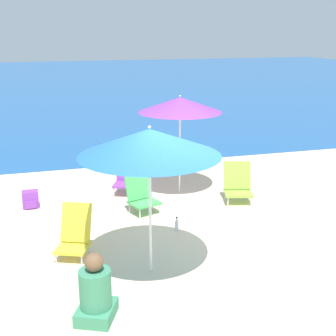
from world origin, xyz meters
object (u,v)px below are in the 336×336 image
Objects in this scene: beach_umbrella_purple at (180,105)px; beach_umbrella_blue at (149,142)px; person_seated_near at (96,293)px; water_bottle at (177,226)px; beach_chair_green at (141,195)px; beach_chair_purple at (125,175)px; beach_chair_yellow at (75,233)px; backpack_purple at (31,199)px; beach_chair_lime at (238,184)px.

beach_umbrella_blue is at bearing -114.23° from beach_umbrella_purple.
water_bottle is (1.61, 2.07, -0.23)m from person_seated_near.
beach_chair_green reaches higher than water_bottle.
beach_umbrella_purple reaches higher than beach_chair_purple.
person_seated_near is at bearing -82.29° from beach_chair_purple.
beach_chair_yellow is 0.90× the size of person_seated_near.
water_bottle is at bearing 77.01° from person_seated_near.
beach_umbrella_blue is 6.32× the size of backpack_purple.
beach_umbrella_blue reaches higher than beach_umbrella_purple.
beach_chair_purple is 0.96× the size of person_seated_near.
backpack_purple is (-0.71, 3.87, -0.17)m from person_seated_near.
water_bottle is at bearing -89.35° from beach_chair_green.
beach_umbrella_purple is 2.65× the size of beach_chair_yellow.
beach_chair_yellow is 2.26m from backpack_purple.
beach_chair_yellow is at bearing -167.78° from water_bottle.
person_seated_near is at bearing -79.65° from backpack_purple.
beach_umbrella_purple is 3.56m from beach_chair_yellow.
beach_chair_purple reaches higher than beach_chair_lime.
beach_umbrella_blue is 3.64m from beach_chair_purple.
beach_chair_lime reaches higher than beach_chair_green.
beach_chair_yellow is 3.55m from beach_chair_lime.
beach_umbrella_blue is 3.05× the size of beach_chair_green.
water_bottle is at bearing -55.20° from beach_chair_purple.
beach_umbrella_blue is 2.22m from water_bottle.
water_bottle is at bearing 35.30° from beach_chair_yellow.
beach_chair_purple is at bearing 166.53° from beach_umbrella_purple.
beach_umbrella_blue is at bearing -17.15° from beach_chair_yellow.
beach_chair_purple is 1.06× the size of beach_chair_lime.
water_bottle is at bearing 57.91° from beach_umbrella_blue.
beach_chair_green is (0.07, -1.12, -0.05)m from beach_chair_purple.
person_seated_near is at bearing -127.89° from water_bottle.
beach_chair_lime reaches higher than beach_chair_yellow.
beach_umbrella_blue is at bearing -71.87° from beach_chair_purple.
beach_umbrella_blue is 2.69m from beach_chair_green.
beach_umbrella_blue is 2.46× the size of person_seated_near.
person_seated_near reaches higher than backpack_purple.
beach_chair_purple is at bearing 84.80° from beach_umbrella_blue.
beach_chair_yellow is at bearing -152.69° from beach_chair_green.
beach_umbrella_purple is 2.49× the size of beach_chair_purple.
beach_umbrella_purple reaches higher than beach_chair_lime.
beach_chair_lime is 2.33× the size of backpack_purple.
person_seated_near is at bearing -134.30° from beach_umbrella_blue.
backpack_purple is at bearing -175.33° from beach_chair_lime.
backpack_purple is (-1.89, -0.35, -0.21)m from beach_chair_purple.
beach_chair_green is 2.63× the size of water_bottle.
beach_umbrella_purple is at bearing 85.24° from person_seated_near.
beach_chair_yellow is 1.12× the size of beach_chair_green.
person_seated_near is 3.93m from backpack_purple.
beach_chair_green reaches higher than backpack_purple.
backpack_purple reaches higher than water_bottle.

